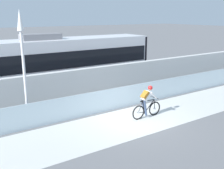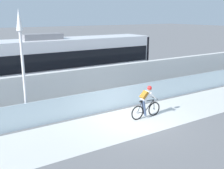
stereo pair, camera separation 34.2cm
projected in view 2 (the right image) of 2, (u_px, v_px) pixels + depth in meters
The scene contains 9 objects.
ground_plane at pixel (134, 121), 12.98m from camera, with size 200.00×200.00×0.00m, color slate.
bike_path_deck at pixel (134, 121), 12.98m from camera, with size 32.00×3.20×0.01m, color silver.
glass_parapet at pixel (113, 99), 14.34m from camera, with size 32.00×0.05×1.18m, color silver.
concrete_barrier_wall at pixel (97, 84), 15.70m from camera, with size 32.00×0.36×2.03m, color silver.
tram_rail_near at pixel (79, 91), 17.99m from camera, with size 32.00×0.08×0.01m, color #595654.
tram_rail_far at pixel (70, 86), 19.16m from camera, with size 32.00×0.08×0.01m, color #595654.
tram at pixel (72, 62), 18.07m from camera, with size 11.06×2.54×3.81m.
cyclist_on_bike at pixel (146, 102), 13.15m from camera, with size 1.77×0.58×1.61m.
lamp_post_antenna at pixel (22, 54), 11.58m from camera, with size 0.28×0.28×5.20m.
Camera 2 is at (-7.37, -9.67, 4.97)m, focal length 43.23 mm.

